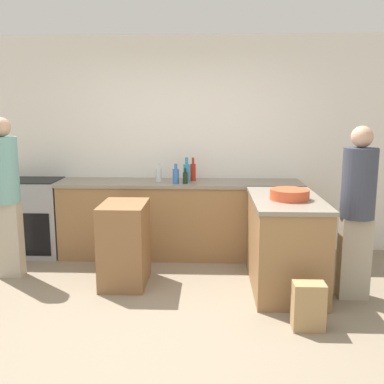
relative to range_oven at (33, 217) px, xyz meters
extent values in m
plane|color=gray|center=(1.85, -1.86, -0.47)|extent=(14.00, 14.00, 0.00)
cube|color=white|center=(1.85, 0.33, 0.88)|extent=(8.00, 0.06, 2.70)
cube|color=olive|center=(1.85, 0.00, -0.02)|extent=(2.91, 0.60, 0.89)
cube|color=gray|center=(1.85, 0.00, 0.44)|extent=(2.94, 0.63, 0.04)
cube|color=olive|center=(2.98, -0.95, -0.02)|extent=(0.66, 1.30, 0.89)
cube|color=gray|center=(2.98, -0.95, 0.44)|extent=(0.69, 1.33, 0.04)
cube|color=#99999E|center=(0.00, 0.00, 0.00)|extent=(0.74, 0.60, 0.93)
cube|color=black|center=(0.00, -0.30, -0.14)|extent=(0.62, 0.01, 0.52)
cube|color=black|center=(0.00, 0.00, 0.47)|extent=(0.68, 0.55, 0.01)
cube|color=brown|center=(1.33, -0.95, -0.04)|extent=(0.45, 0.65, 0.86)
cylinder|color=#DB512D|center=(2.99, -1.06, 0.51)|extent=(0.38, 0.38, 0.10)
cylinder|color=#338CBF|center=(1.93, -0.03, 0.57)|extent=(0.08, 0.08, 0.22)
cylinder|color=#338CBF|center=(1.93, -0.03, 0.72)|extent=(0.04, 0.04, 0.08)
cylinder|color=red|center=(2.00, 0.08, 0.56)|extent=(0.07, 0.07, 0.21)
cylinder|color=red|center=(2.00, 0.08, 0.71)|extent=(0.03, 0.03, 0.08)
cylinder|color=black|center=(1.92, -0.15, 0.53)|extent=(0.06, 0.06, 0.13)
cylinder|color=black|center=(1.92, -0.15, 0.62)|extent=(0.03, 0.03, 0.05)
cylinder|color=silver|center=(1.59, -0.01, 0.54)|extent=(0.07, 0.07, 0.16)
cylinder|color=silver|center=(1.59, -0.01, 0.65)|extent=(0.03, 0.03, 0.06)
cylinder|color=#386BB7|center=(1.81, -0.13, 0.55)|extent=(0.08, 0.08, 0.17)
cylinder|color=#386BB7|center=(1.81, -0.13, 0.66)|extent=(0.04, 0.04, 0.07)
cube|color=#ADA38E|center=(0.05, -0.80, -0.06)|extent=(0.26, 0.16, 0.83)
cylinder|color=#6BA39E|center=(0.05, -0.80, 0.70)|extent=(0.29, 0.29, 0.69)
sphere|color=tan|center=(0.05, -0.80, 1.15)|extent=(0.20, 0.20, 0.20)
cube|color=#ADA38E|center=(3.60, -1.22, -0.07)|extent=(0.28, 0.17, 0.79)
cylinder|color=#383D4C|center=(3.60, -1.22, 0.65)|extent=(0.32, 0.32, 0.66)
sphere|color=tan|center=(3.60, -1.22, 1.08)|extent=(0.20, 0.20, 0.20)
cube|color=#A88456|center=(3.03, -1.89, -0.27)|extent=(0.26, 0.17, 0.40)
camera|label=1|loc=(2.21, -5.39, 1.33)|focal=42.00mm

